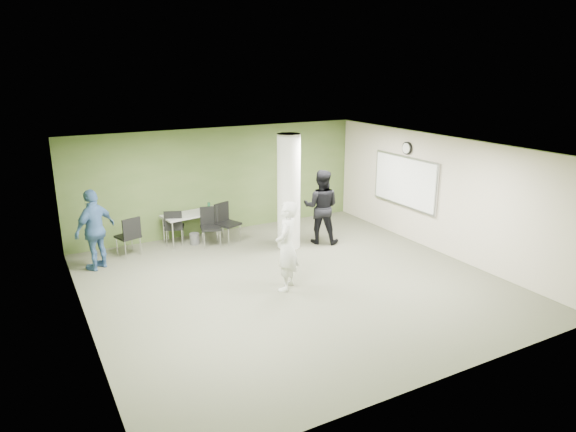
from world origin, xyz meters
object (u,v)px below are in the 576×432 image
folding_table (194,215)px  chair_back_left (129,233)px  man_black (321,207)px  woman_white (287,246)px  man_blue (95,230)px

folding_table → chair_back_left: folding_table is taller
chair_back_left → man_black: man_black is taller
woman_white → chair_back_left: bearing=-99.8°
folding_table → man_blue: man_blue is taller
folding_table → man_black: bearing=-39.4°
chair_back_left → woman_white: size_ratio=0.53×
folding_table → man_blue: size_ratio=0.90×
man_black → man_blue: 5.33m
woman_white → man_black: bearing=179.8°
woman_white → man_black: (2.10, 2.07, 0.03)m
man_blue → woman_white: bearing=103.0°
folding_table → chair_back_left: 1.73m
folding_table → chair_back_left: bearing=-176.6°
woman_white → folding_table: bearing=-124.6°
folding_table → chair_back_left: (-1.69, -0.35, -0.12)m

